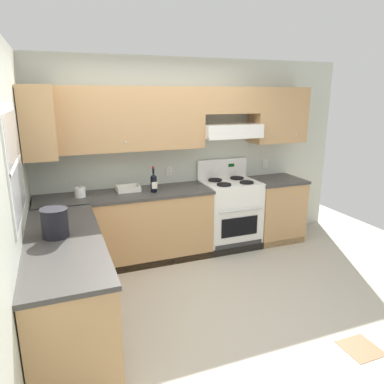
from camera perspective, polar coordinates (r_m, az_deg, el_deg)
The scene contains 11 objects.
ground_plane at distance 3.89m, azimuth 1.16°, elevation -17.26°, with size 7.04×7.04×0.00m, color #B2AA99.
floor_accent_tile at distance 3.63m, azimuth 25.06°, elevation -21.42°, with size 0.30×0.30×0.01m, color olive.
wall_back at distance 4.89m, azimuth -1.20°, elevation 8.05°, with size 4.68×0.57×2.55m.
wall_left at distance 3.36m, azimuth -26.31°, elevation 0.83°, with size 0.47×4.00×2.55m.
counter_back_run at distance 4.76m, azimuth -3.70°, elevation -4.92°, with size 3.60×0.65×0.91m.
counter_left_run at distance 3.44m, azimuth -18.91°, elevation -14.05°, with size 0.63×1.91×0.91m.
stove at distance 5.09m, azimuth 5.97°, elevation -3.33°, with size 0.76×0.62×1.20m.
wine_bottle at distance 4.48m, azimuth -6.07°, elevation 1.53°, with size 0.08×0.08×0.32m.
bowl at distance 4.60m, azimuth -10.05°, elevation 0.44°, with size 0.29×0.21×0.07m.
bucket at distance 3.27m, azimuth -20.84°, elevation -4.47°, with size 0.23×0.23×0.25m.
paper_towel_roll at distance 4.46m, azimuth -17.26°, elevation -0.03°, with size 0.13×0.13×0.12m.
Camera 1 is at (-1.25, -3.04, 2.09)m, focal length 33.79 mm.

